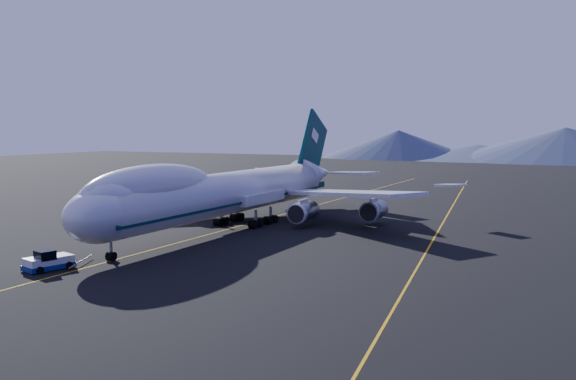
% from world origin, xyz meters
% --- Properties ---
extents(ground, '(500.00, 500.00, 0.00)m').
position_xyz_m(ground, '(0.00, 0.00, 0.00)').
color(ground, black).
rests_on(ground, ground).
extents(taxiway_line_main, '(0.25, 220.00, 0.01)m').
position_xyz_m(taxiway_line_main, '(0.00, 0.00, 0.01)').
color(taxiway_line_main, '#D79A0C').
rests_on(taxiway_line_main, ground).
extents(taxiway_line_side, '(28.08, 198.09, 0.01)m').
position_xyz_m(taxiway_line_side, '(30.00, 10.00, 0.01)').
color(taxiway_line_side, '#D79A0C').
rests_on(taxiway_line_side, ground).
extents(boeing_747, '(59.62, 72.43, 19.37)m').
position_xyz_m(boeing_747, '(0.00, 0.03, 5.81)').
color(boeing_747, silver).
rests_on(boeing_747, ground).
extents(pushback_tug, '(4.05, 5.74, 2.27)m').
position_xyz_m(pushback_tug, '(-3.00, -33.17, 0.71)').
color(pushback_tug, silver).
rests_on(pushback_tug, ground).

